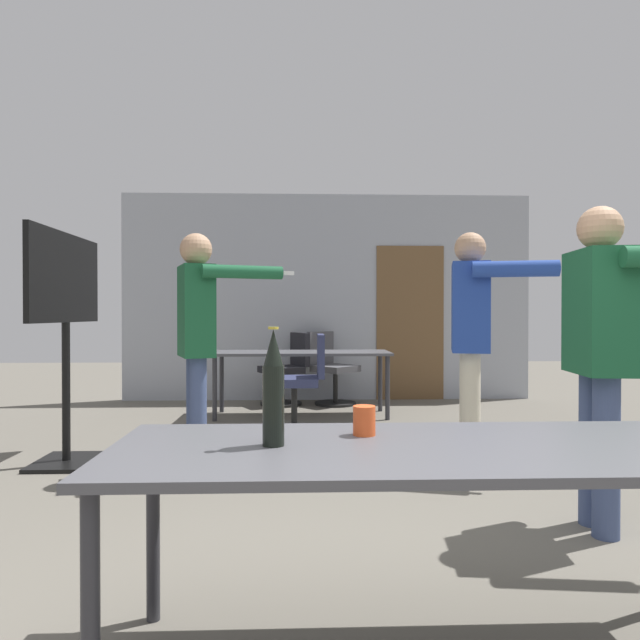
{
  "coord_description": "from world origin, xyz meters",
  "views": [
    {
      "loc": [
        -0.38,
        -1.5,
        1.15
      ],
      "look_at": [
        -0.23,
        2.62,
        1.1
      ],
      "focal_mm": 32.0,
      "sensor_mm": 36.0,
      "label": 1
    }
  ],
  "objects_px": {
    "office_chair_far_left": "(302,385)",
    "office_chair_mid_tucked": "(331,371)",
    "office_chair_near_pushed": "(287,372)",
    "beer_bottle": "(273,390)",
    "person_right_polo": "(602,335)",
    "drink_cup": "(364,421)",
    "person_left_plaid": "(198,326)",
    "tv_screen": "(65,314)",
    "person_center_tall": "(472,325)"
  },
  "relations": [
    {
      "from": "person_left_plaid",
      "to": "office_chair_far_left",
      "type": "relative_size",
      "value": 1.83
    },
    {
      "from": "office_chair_near_pushed",
      "to": "beer_bottle",
      "type": "height_order",
      "value": "beer_bottle"
    },
    {
      "from": "tv_screen",
      "to": "office_chair_far_left",
      "type": "bearing_deg",
      "value": -57.02
    },
    {
      "from": "office_chair_far_left",
      "to": "office_chair_mid_tucked",
      "type": "distance_m",
      "value": 1.68
    },
    {
      "from": "person_center_tall",
      "to": "office_chair_far_left",
      "type": "distance_m",
      "value": 1.91
    },
    {
      "from": "tv_screen",
      "to": "drink_cup",
      "type": "distance_m",
      "value": 3.17
    },
    {
      "from": "beer_bottle",
      "to": "office_chair_near_pushed",
      "type": "bearing_deg",
      "value": 90.79
    },
    {
      "from": "office_chair_far_left",
      "to": "office_chair_mid_tucked",
      "type": "relative_size",
      "value": 1.03
    },
    {
      "from": "tv_screen",
      "to": "office_chair_mid_tucked",
      "type": "distance_m",
      "value": 3.63
    },
    {
      "from": "office_chair_near_pushed",
      "to": "office_chair_far_left",
      "type": "relative_size",
      "value": 0.96
    },
    {
      "from": "beer_bottle",
      "to": "drink_cup",
      "type": "bearing_deg",
      "value": 25.33
    },
    {
      "from": "person_left_plaid",
      "to": "office_chair_near_pushed",
      "type": "distance_m",
      "value": 3.17
    },
    {
      "from": "person_left_plaid",
      "to": "office_chair_near_pushed",
      "type": "height_order",
      "value": "person_left_plaid"
    },
    {
      "from": "office_chair_mid_tucked",
      "to": "person_right_polo",
      "type": "bearing_deg",
      "value": 61.29
    },
    {
      "from": "drink_cup",
      "to": "office_chair_near_pushed",
      "type": "bearing_deg",
      "value": 94.2
    },
    {
      "from": "office_chair_far_left",
      "to": "office_chair_mid_tucked",
      "type": "xyz_separation_m",
      "value": [
        0.38,
        1.63,
        -0.02
      ]
    },
    {
      "from": "tv_screen",
      "to": "person_center_tall",
      "type": "height_order",
      "value": "person_center_tall"
    },
    {
      "from": "person_right_polo",
      "to": "office_chair_far_left",
      "type": "distance_m",
      "value": 3.12
    },
    {
      "from": "tv_screen",
      "to": "office_chair_mid_tucked",
      "type": "bearing_deg",
      "value": -37.87
    },
    {
      "from": "beer_bottle",
      "to": "person_right_polo",
      "type": "bearing_deg",
      "value": 33.39
    },
    {
      "from": "office_chair_near_pushed",
      "to": "tv_screen",
      "type": "bearing_deg",
      "value": 123.55
    },
    {
      "from": "person_right_polo",
      "to": "person_center_tall",
      "type": "height_order",
      "value": "person_center_tall"
    },
    {
      "from": "beer_bottle",
      "to": "office_chair_mid_tucked",
      "type": "bearing_deg",
      "value": 84.82
    },
    {
      "from": "office_chair_mid_tucked",
      "to": "drink_cup",
      "type": "xyz_separation_m",
      "value": [
        -0.18,
        -5.23,
        0.35
      ]
    },
    {
      "from": "person_left_plaid",
      "to": "beer_bottle",
      "type": "bearing_deg",
      "value": -3.94
    },
    {
      "from": "person_right_polo",
      "to": "beer_bottle",
      "type": "distance_m",
      "value": 2.01
    },
    {
      "from": "person_right_polo",
      "to": "office_chair_mid_tucked",
      "type": "distance_m",
      "value": 4.47
    },
    {
      "from": "office_chair_far_left",
      "to": "beer_bottle",
      "type": "xyz_separation_m",
      "value": [
        -0.11,
        -3.74,
        0.46
      ]
    },
    {
      "from": "drink_cup",
      "to": "person_center_tall",
      "type": "bearing_deg",
      "value": 64.81
    },
    {
      "from": "tv_screen",
      "to": "drink_cup",
      "type": "xyz_separation_m",
      "value": [
        2.0,
        -2.42,
        -0.37
      ]
    },
    {
      "from": "drink_cup",
      "to": "office_chair_mid_tucked",
      "type": "bearing_deg",
      "value": 88.06
    },
    {
      "from": "person_right_polo",
      "to": "person_center_tall",
      "type": "relative_size",
      "value": 0.97
    },
    {
      "from": "tv_screen",
      "to": "person_left_plaid",
      "type": "relative_size",
      "value": 1.02
    },
    {
      "from": "person_center_tall",
      "to": "beer_bottle",
      "type": "height_order",
      "value": "person_center_tall"
    },
    {
      "from": "drink_cup",
      "to": "person_left_plaid",
      "type": "bearing_deg",
      "value": 113.8
    },
    {
      "from": "person_right_polo",
      "to": "office_chair_far_left",
      "type": "xyz_separation_m",
      "value": [
        -1.56,
        2.64,
        -0.59
      ]
    },
    {
      "from": "person_right_polo",
      "to": "office_chair_far_left",
      "type": "relative_size",
      "value": 1.81
    },
    {
      "from": "tv_screen",
      "to": "drink_cup",
      "type": "height_order",
      "value": "tv_screen"
    },
    {
      "from": "tv_screen",
      "to": "person_center_tall",
      "type": "bearing_deg",
      "value": -91.78
    },
    {
      "from": "tv_screen",
      "to": "beer_bottle",
      "type": "distance_m",
      "value": 3.09
    },
    {
      "from": "person_right_polo",
      "to": "drink_cup",
      "type": "bearing_deg",
      "value": -48.34
    },
    {
      "from": "office_chair_far_left",
      "to": "office_chair_mid_tucked",
      "type": "height_order",
      "value": "office_chair_far_left"
    },
    {
      "from": "office_chair_far_left",
      "to": "drink_cup",
      "type": "bearing_deg",
      "value": -176.82
    },
    {
      "from": "beer_bottle",
      "to": "drink_cup",
      "type": "distance_m",
      "value": 0.37
    },
    {
      "from": "person_right_polo",
      "to": "office_chair_near_pushed",
      "type": "height_order",
      "value": "person_right_polo"
    },
    {
      "from": "person_right_polo",
      "to": "office_chair_far_left",
      "type": "bearing_deg",
      "value": -142.71
    },
    {
      "from": "office_chair_mid_tucked",
      "to": "drink_cup",
      "type": "distance_m",
      "value": 5.24
    },
    {
      "from": "person_left_plaid",
      "to": "beer_bottle",
      "type": "relative_size",
      "value": 4.51
    },
    {
      "from": "office_chair_near_pushed",
      "to": "beer_bottle",
      "type": "relative_size",
      "value": 2.36
    },
    {
      "from": "tv_screen",
      "to": "beer_bottle",
      "type": "relative_size",
      "value": 4.6
    }
  ]
}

